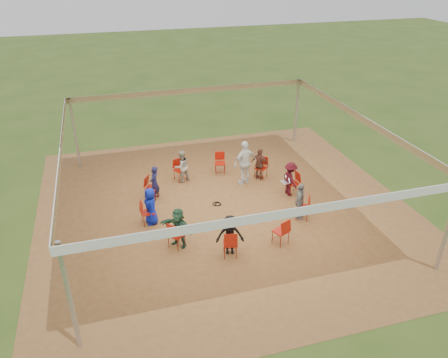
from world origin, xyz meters
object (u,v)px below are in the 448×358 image
object	(u,v)px
person_seated_1	(260,164)
cable_coil	(217,204)
chair_3	(180,170)
person_seated_5	(178,227)
standing_person	(245,163)
chair_1	(261,168)
laptop	(286,181)
chair_9	(303,207)
chair_8	(281,231)
person_seated_3	(154,183)
chair_6	(176,235)
chair_5	(148,212)
person_seated_0	(290,179)
chair_4	(152,188)
person_seated_2	(182,166)
chair_2	(220,163)
person_seated_7	(300,201)
chair_7	(230,243)
person_seated_4	(151,206)
person_seated_6	(230,235)
chair_0	(293,183)

from	to	relation	value
person_seated_1	cable_coil	bearing A→B (deg)	82.47
chair_3	person_seated_1	bearing A→B (deg)	142.26
person_seated_5	standing_person	world-z (taller)	standing_person
chair_1	person_seated_1	xyz separation A→B (m)	(-0.09, -0.08, 0.22)
person_seated_5	laptop	bearing A→B (deg)	72.58
person_seated_1	chair_9	bearing A→B (deg)	145.74
chair_8	person_seated_3	size ratio (longest dim) A/B	0.68
person_seated_3	chair_6	bearing A→B (deg)	34.26
chair_5	person_seated_0	bearing A→B (deg)	90.00
person_seated_5	cable_coil	bearing A→B (deg)	97.24
chair_4	cable_coil	world-z (taller)	chair_4
chair_4	chair_8	world-z (taller)	same
chair_9	person_seated_2	size ratio (longest dim) A/B	0.68
chair_5	chair_8	xyz separation A→B (m)	(3.87, -2.29, 0.00)
chair_8	person_seated_2	size ratio (longest dim) A/B	0.68
chair_1	chair_9	xyz separation A→B (m)	(0.31, -3.25, 0.00)
chair_2	person_seated_2	size ratio (longest dim) A/B	0.68
person_seated_0	person_seated_7	size ratio (longest dim) A/B	1.00
chair_7	person_seated_5	size ratio (longest dim) A/B	0.68
chair_4	standing_person	bearing A→B (deg)	123.05
chair_8	standing_person	size ratio (longest dim) A/B	0.50
chair_3	person_seated_4	size ratio (longest dim) A/B	0.68
chair_4	person_seated_2	distance (m)	1.70
laptop	person_seated_6	bearing A→B (deg)	127.29
chair_4	person_seated_1	size ratio (longest dim) A/B	0.68
person_seated_1	person_seated_4	size ratio (longest dim) A/B	1.00
cable_coil	chair_2	bearing A→B (deg)	71.82
chair_0	chair_3	distance (m)	4.49
person_seated_4	person_seated_5	bearing A→B (deg)	18.00
chair_3	cable_coil	xyz separation A→B (m)	(0.91, -2.25, -0.43)
chair_1	chair_8	size ratio (longest dim) A/B	1.00
chair_7	chair_1	bearing A→B (deg)	72.00
chair_5	chair_6	distance (m)	1.72
person_seated_0	cable_coil	world-z (taller)	person_seated_0
chair_7	person_seated_1	world-z (taller)	person_seated_1
person_seated_1	person_seated_3	world-z (taller)	same
chair_9	cable_coil	bearing A→B (deg)	87.10
chair_2	chair_7	world-z (taller)	same
cable_coil	laptop	size ratio (longest dim) A/B	1.10
person_seated_1	chair_4	bearing A→B (deg)	53.08
chair_8	person_seated_0	size ratio (longest dim) A/B	0.68
chair_0	cable_coil	world-z (taller)	chair_0
person_seated_2	person_seated_4	distance (m)	3.12
person_seated_7	standing_person	world-z (taller)	standing_person
person_seated_1	person_seated_6	size ratio (longest dim) A/B	1.00
person_seated_3	chair_2	bearing A→B (deg)	145.74
chair_0	standing_person	size ratio (longest dim) A/B	0.50
chair_1	person_seated_0	size ratio (longest dim) A/B	0.68
chair_4	person_seated_7	xyz separation A→B (m)	(4.67, -2.76, 0.22)
chair_4	chair_9	distance (m)	5.55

